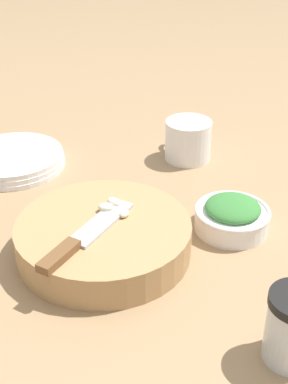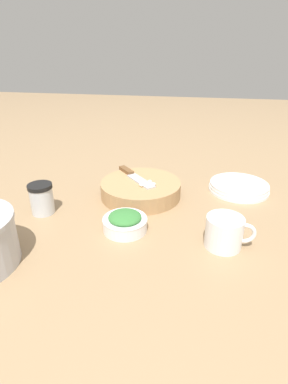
{
  "view_description": "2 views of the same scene",
  "coord_description": "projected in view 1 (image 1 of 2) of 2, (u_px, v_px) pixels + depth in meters",
  "views": [
    {
      "loc": [
        0.67,
        -0.24,
        0.51
      ],
      "look_at": [
        -0.02,
        -0.03,
        0.09
      ],
      "focal_mm": 50.0,
      "sensor_mm": 36.0,
      "label": 1
    },
    {
      "loc": [
        -0.19,
        0.81,
        0.46
      ],
      "look_at": [
        -0.02,
        -0.05,
        0.05
      ],
      "focal_mm": 28.0,
      "sensor_mm": 36.0,
      "label": 2
    }
  ],
  "objects": [
    {
      "name": "ground_plane",
      "position": [
        167.0,
        240.0,
        0.87
      ],
      "size": [
        5.0,
        5.0,
        0.0
      ],
      "primitive_type": "plane",
      "color": "#997A56"
    },
    {
      "name": "cutting_board",
      "position": [
        104.0,
        238.0,
        0.83
      ],
      "size": [
        0.27,
        0.27,
        0.05
      ],
      "color": "tan",
      "rests_on": "ground_plane"
    },
    {
      "name": "chef_knife",
      "position": [
        82.0,
        237.0,
        0.78
      ],
      "size": [
        0.16,
        0.17,
        0.01
      ],
      "rotation": [
        0.0,
        0.0,
        0.75
      ],
      "color": "brown",
      "rests_on": "cutting_board"
    },
    {
      "name": "garlic_cloves",
      "position": [
        113.0,
        206.0,
        0.85
      ],
      "size": [
        0.06,
        0.05,
        0.01
      ],
      "color": "silver",
      "rests_on": "cutting_board"
    },
    {
      "name": "herb_bowl",
      "position": [
        232.0,
        215.0,
        0.89
      ],
      "size": [
        0.13,
        0.13,
        0.06
      ],
      "color": "white",
      "rests_on": "ground_plane"
    },
    {
      "name": "coffee_mug",
      "position": [
        188.0,
        140.0,
        1.11
      ],
      "size": [
        0.13,
        0.09,
        0.08
      ],
      "color": "white",
      "rests_on": "ground_plane"
    },
    {
      "name": "plate_stack",
      "position": [
        13.0,
        160.0,
        1.09
      ],
      "size": [
        0.21,
        0.21,
        0.03
      ],
      "color": "white",
      "rests_on": "ground_plane"
    }
  ]
}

